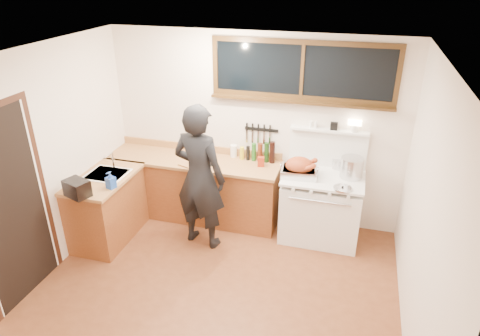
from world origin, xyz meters
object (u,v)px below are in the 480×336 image
(man, at_px, (200,177))
(roast_turkey, at_px, (299,168))
(vintage_stove, at_px, (321,205))
(cutting_board, at_px, (196,162))

(man, distance_m, roast_turkey, 1.26)
(man, height_order, roast_turkey, man)
(roast_turkey, bearing_deg, man, -157.33)
(man, xyz_separation_m, roast_turkey, (1.17, 0.49, 0.05))
(vintage_stove, xyz_separation_m, cutting_board, (-1.68, -0.14, 0.49))
(cutting_board, xyz_separation_m, roast_turkey, (1.37, 0.07, 0.05))
(cutting_board, height_order, roast_turkey, roast_turkey)
(vintage_stove, height_order, man, man)
(vintage_stove, xyz_separation_m, man, (-1.47, -0.55, 0.48))
(vintage_stove, height_order, roast_turkey, vintage_stove)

